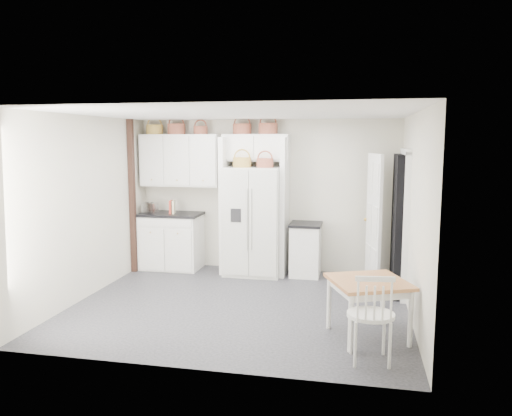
# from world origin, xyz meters

# --- Properties ---
(floor) EXTENTS (4.50, 4.50, 0.00)m
(floor) POSITION_xyz_m (0.00, 0.00, 0.00)
(floor) COLOR black
(floor) RESTS_ON ground
(ceiling) EXTENTS (4.50, 4.50, 0.00)m
(ceiling) POSITION_xyz_m (0.00, 0.00, 2.60)
(ceiling) COLOR white
(ceiling) RESTS_ON wall_back
(wall_back) EXTENTS (4.50, 0.00, 4.50)m
(wall_back) POSITION_xyz_m (0.00, 2.00, 1.30)
(wall_back) COLOR beige
(wall_back) RESTS_ON floor
(wall_left) EXTENTS (0.00, 4.00, 4.00)m
(wall_left) POSITION_xyz_m (-2.25, 0.00, 1.30)
(wall_left) COLOR beige
(wall_left) RESTS_ON floor
(wall_right) EXTENTS (0.00, 4.00, 4.00)m
(wall_right) POSITION_xyz_m (2.25, 0.00, 1.30)
(wall_right) COLOR beige
(wall_right) RESTS_ON floor
(refrigerator) EXTENTS (0.94, 0.75, 1.81)m
(refrigerator) POSITION_xyz_m (-0.15, 1.64, 0.91)
(refrigerator) COLOR silver
(refrigerator) RESTS_ON floor
(base_cab_left) EXTENTS (1.02, 0.64, 0.95)m
(base_cab_left) POSITION_xyz_m (-1.65, 1.70, 0.47)
(base_cab_left) COLOR white
(base_cab_left) RESTS_ON floor
(base_cab_right) EXTENTS (0.48, 0.58, 0.85)m
(base_cab_right) POSITION_xyz_m (0.72, 1.70, 0.42)
(base_cab_right) COLOR white
(base_cab_right) RESTS_ON floor
(dining_table) EXTENTS (1.06, 1.06, 0.68)m
(dining_table) POSITION_xyz_m (1.70, -0.81, 0.34)
(dining_table) COLOR #A56031
(dining_table) RESTS_ON floor
(windsor_chair) EXTENTS (0.54, 0.50, 0.99)m
(windsor_chair) POSITION_xyz_m (1.71, -1.46, 0.50)
(windsor_chair) COLOR white
(windsor_chair) RESTS_ON floor
(counter_left) EXTENTS (1.06, 0.69, 0.04)m
(counter_left) POSITION_xyz_m (-1.65, 1.70, 0.97)
(counter_left) COLOR black
(counter_left) RESTS_ON base_cab_left
(counter_right) EXTENTS (0.52, 0.62, 0.04)m
(counter_right) POSITION_xyz_m (0.72, 1.70, 0.87)
(counter_right) COLOR black
(counter_right) RESTS_ON base_cab_right
(toaster) EXTENTS (0.30, 0.22, 0.18)m
(toaster) POSITION_xyz_m (-2.01, 1.62, 1.08)
(toaster) COLOR silver
(toaster) RESTS_ON counter_left
(cookbook_red) EXTENTS (0.05, 0.16, 0.23)m
(cookbook_red) POSITION_xyz_m (-1.62, 1.62, 1.10)
(cookbook_red) COLOR #B73425
(cookbook_red) RESTS_ON counter_left
(cookbook_cream) EXTENTS (0.06, 0.16, 0.23)m
(cookbook_cream) POSITION_xyz_m (-1.57, 1.62, 1.10)
(cookbook_cream) COLOR beige
(cookbook_cream) RESTS_ON counter_left
(basket_upper_a) EXTENTS (0.30, 0.30, 0.17)m
(basket_upper_a) POSITION_xyz_m (-1.97, 1.83, 2.43)
(basket_upper_a) COLOR olive
(basket_upper_a) RESTS_ON upper_cabinet
(basket_upper_b) EXTENTS (0.31, 0.31, 0.18)m
(basket_upper_b) POSITION_xyz_m (-1.57, 1.83, 2.44)
(basket_upper_b) COLOR brown
(basket_upper_b) RESTS_ON upper_cabinet
(basket_upper_c) EXTENTS (0.24, 0.24, 0.14)m
(basket_upper_c) POSITION_xyz_m (-1.13, 1.83, 2.42)
(basket_upper_c) COLOR brown
(basket_upper_c) RESTS_ON upper_cabinet
(basket_bridge_a) EXTENTS (0.31, 0.31, 0.18)m
(basket_bridge_a) POSITION_xyz_m (-0.39, 1.83, 2.44)
(basket_bridge_a) COLOR brown
(basket_bridge_a) RESTS_ON bridge_cabinet
(basket_bridge_b) EXTENTS (0.32, 0.32, 0.18)m
(basket_bridge_b) POSITION_xyz_m (0.05, 1.83, 2.44)
(basket_bridge_b) COLOR brown
(basket_bridge_b) RESTS_ON bridge_cabinet
(basket_fridge_a) EXTENTS (0.30, 0.30, 0.16)m
(basket_fridge_a) POSITION_xyz_m (-0.33, 1.54, 1.89)
(basket_fridge_a) COLOR olive
(basket_fridge_a) RESTS_ON refrigerator
(basket_fridge_b) EXTENTS (0.27, 0.27, 0.15)m
(basket_fridge_b) POSITION_xyz_m (0.05, 1.54, 1.88)
(basket_fridge_b) COLOR brown
(basket_fridge_b) RESTS_ON refrigerator
(upper_cabinet) EXTENTS (1.40, 0.34, 0.90)m
(upper_cabinet) POSITION_xyz_m (-1.50, 1.83, 1.90)
(upper_cabinet) COLOR white
(upper_cabinet) RESTS_ON wall_back
(bridge_cabinet) EXTENTS (1.12, 0.34, 0.45)m
(bridge_cabinet) POSITION_xyz_m (-0.15, 1.83, 2.12)
(bridge_cabinet) COLOR white
(bridge_cabinet) RESTS_ON wall_back
(fridge_panel_left) EXTENTS (0.08, 0.60, 2.30)m
(fridge_panel_left) POSITION_xyz_m (-0.66, 1.70, 1.15)
(fridge_panel_left) COLOR white
(fridge_panel_left) RESTS_ON floor
(fridge_panel_right) EXTENTS (0.08, 0.60, 2.30)m
(fridge_panel_right) POSITION_xyz_m (0.36, 1.70, 1.15)
(fridge_panel_right) COLOR white
(fridge_panel_right) RESTS_ON floor
(trim_post) EXTENTS (0.09, 0.09, 2.60)m
(trim_post) POSITION_xyz_m (-2.20, 1.35, 1.30)
(trim_post) COLOR black
(trim_post) RESTS_ON floor
(doorway_void) EXTENTS (0.18, 0.85, 2.05)m
(doorway_void) POSITION_xyz_m (2.16, 1.00, 1.02)
(doorway_void) COLOR black
(doorway_void) RESTS_ON floor
(door_slab) EXTENTS (0.21, 0.79, 2.05)m
(door_slab) POSITION_xyz_m (1.80, 1.33, 1.02)
(door_slab) COLOR white
(door_slab) RESTS_ON floor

